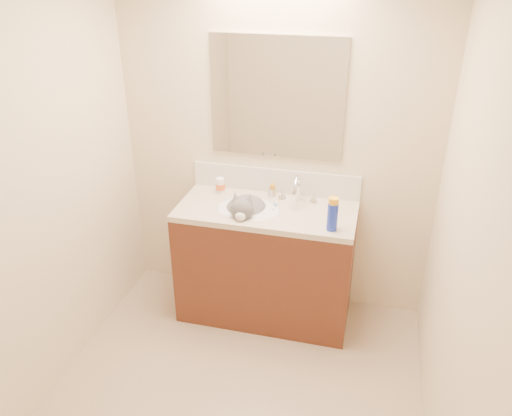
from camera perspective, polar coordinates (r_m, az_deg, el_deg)
The scene contains 17 objects.
ground at distance 3.13m, azimuth -3.37°, elevation -22.47°, with size 2.50×2.50×0.00m, color tan.
room_shell at distance 2.23m, azimuth -4.39°, elevation 3.32°, with size 2.24×2.54×2.52m.
vanity_cabinet at distance 3.57m, azimuth 1.14°, elevation -6.50°, with size 1.20×0.55×0.82m, color #502415.
counter_slab at distance 3.35m, azimuth 1.20°, elevation -0.35°, with size 1.20×0.55×0.04m, color beige.
basin at distance 3.38m, azimuth -0.90°, elevation -1.10°, with size 0.45×0.36×0.14m, color silver.
faucet at distance 3.40m, azimuth 4.71°, elevation 1.92°, with size 0.28×0.20×0.21m.
cat at distance 3.36m, azimuth -1.19°, elevation -0.44°, with size 0.36×0.42×0.32m.
backsplash at distance 3.54m, azimuth 2.20°, elevation 3.13°, with size 1.20×0.02×0.18m, color silver.
mirror at distance 3.34m, azimuth 2.38°, elevation 12.42°, with size 0.90×0.02×0.80m, color white.
pill_bottle at distance 3.56m, azimuth -4.08°, elevation 2.59°, with size 0.06×0.06×0.11m, color white.
pill_label at distance 3.56m, azimuth -4.08°, elevation 2.47°, with size 0.07×0.07×0.04m, color #E15C25.
silver_jar at distance 3.50m, azimuth 1.76°, elevation 1.77°, with size 0.05×0.05×0.06m, color #B7B7BC.
amber_bottle at distance 3.50m, azimuth 1.92°, elevation 2.04°, with size 0.04×0.04×0.09m, color orange.
toothbrush at distance 3.38m, azimuth 2.19°, elevation 0.31°, with size 0.01×0.13×0.01m, color white.
toothbrush_head at distance 3.37m, azimuth 2.19°, elevation 0.37°, with size 0.02×0.03×0.02m, color #6393D2.
spray_can at distance 3.08m, azimuth 8.72°, elevation -1.00°, with size 0.07×0.07×0.18m, color #1B30BE.
spray_cap at distance 3.03m, azimuth 8.86°, elevation 0.82°, with size 0.06×0.06×0.04m, color #F5A819.
Camera 1 is at (0.67, -1.93, 2.38)m, focal length 35.00 mm.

